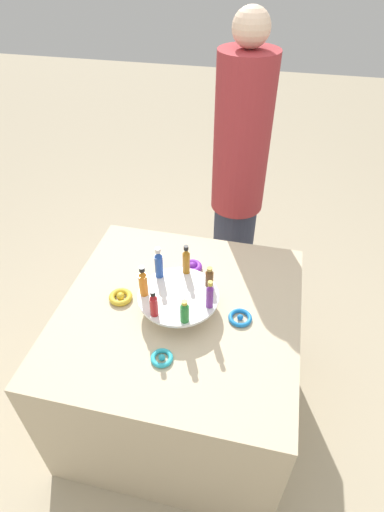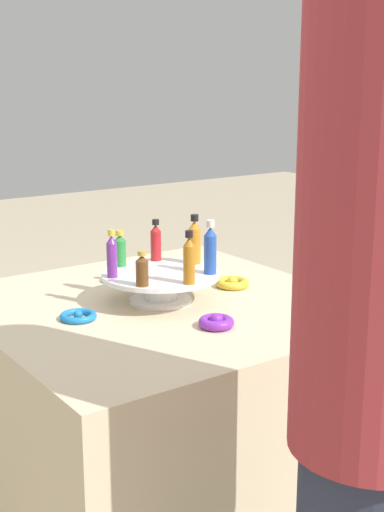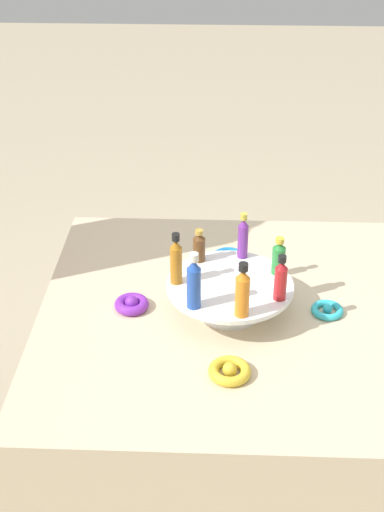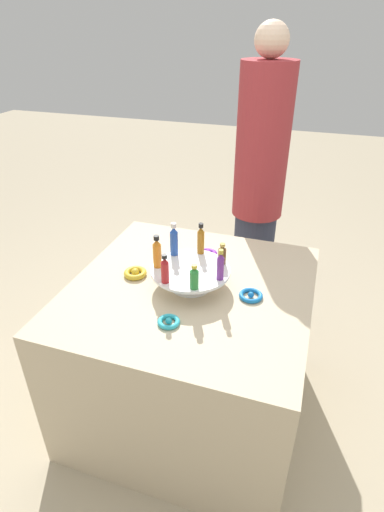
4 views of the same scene
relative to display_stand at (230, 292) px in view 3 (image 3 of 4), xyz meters
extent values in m
plane|color=tan|center=(0.00, 0.00, -0.77)|extent=(12.00, 12.00, 0.00)
cube|color=beige|center=(0.00, 0.00, -0.41)|extent=(0.97, 0.97, 0.71)
cylinder|color=white|center=(0.00, 0.00, -0.05)|extent=(0.17, 0.17, 0.01)
cylinder|color=white|center=(0.00, 0.00, -0.02)|extent=(0.09, 0.09, 0.06)
cylinder|color=white|center=(0.00, 0.00, 0.02)|extent=(0.32, 0.32, 0.01)
cylinder|color=#234CAD|center=(-0.09, -0.10, 0.08)|extent=(0.03, 0.03, 0.10)
cone|color=#234CAD|center=(-0.09, -0.10, 0.14)|extent=(0.03, 0.03, 0.02)
cylinder|color=silver|center=(-0.09, -0.10, 0.16)|extent=(0.02, 0.02, 0.02)
cylinder|color=orange|center=(0.03, -0.13, 0.08)|extent=(0.03, 0.03, 0.10)
cone|color=orange|center=(0.03, -0.13, 0.14)|extent=(0.03, 0.03, 0.02)
cylinder|color=black|center=(0.03, -0.13, 0.16)|extent=(0.02, 0.02, 0.02)
cylinder|color=#B21E23|center=(0.12, -0.06, 0.07)|extent=(0.03, 0.03, 0.09)
cone|color=#B21E23|center=(0.12, -0.06, 0.12)|extent=(0.03, 0.03, 0.02)
cylinder|color=black|center=(0.12, -0.06, 0.14)|extent=(0.02, 0.02, 0.02)
cylinder|color=#288438|center=(0.12, 0.05, 0.06)|extent=(0.03, 0.03, 0.07)
cone|color=#288438|center=(0.12, 0.05, 0.11)|extent=(0.03, 0.03, 0.02)
cylinder|color=gold|center=(0.12, 0.05, 0.12)|extent=(0.02, 0.02, 0.01)
cylinder|color=#702D93|center=(0.03, 0.13, 0.07)|extent=(0.03, 0.03, 0.09)
cone|color=#702D93|center=(0.03, 0.13, 0.13)|extent=(0.03, 0.03, 0.02)
cylinder|color=gold|center=(0.03, 0.13, 0.15)|extent=(0.02, 0.02, 0.02)
cylinder|color=brown|center=(-0.08, 0.11, 0.06)|extent=(0.03, 0.03, 0.06)
cone|color=brown|center=(-0.08, 0.11, 0.10)|extent=(0.03, 0.03, 0.01)
cylinder|color=#B79338|center=(-0.08, 0.11, 0.11)|extent=(0.02, 0.02, 0.01)
cylinder|color=#AD6B19|center=(-0.13, 0.00, 0.07)|extent=(0.03, 0.03, 0.10)
cone|color=#AD6B19|center=(-0.13, 0.00, 0.13)|extent=(0.03, 0.03, 0.02)
cylinder|color=black|center=(-0.13, 0.00, 0.15)|extent=(0.02, 0.02, 0.02)
torus|color=#2DB7CC|center=(0.25, 0.00, -0.05)|extent=(0.08, 0.08, 0.02)
sphere|color=#2DB7CC|center=(0.25, 0.00, -0.05)|extent=(0.02, 0.02, 0.02)
torus|color=blue|center=(0.00, 0.25, -0.05)|extent=(0.09, 0.09, 0.02)
sphere|color=blue|center=(0.00, 0.25, -0.05)|extent=(0.02, 0.02, 0.02)
torus|color=purple|center=(-0.25, 0.00, -0.05)|extent=(0.09, 0.09, 0.03)
sphere|color=purple|center=(-0.25, 0.00, -0.04)|extent=(0.04, 0.04, 0.04)
torus|color=gold|center=(0.00, -0.25, -0.05)|extent=(0.10, 0.10, 0.02)
sphere|color=gold|center=(0.00, -0.25, -0.04)|extent=(0.03, 0.03, 0.03)
camera|label=1|loc=(1.05, 0.29, 1.15)|focal=28.00mm
camera|label=2|loc=(-1.56, 1.00, 0.53)|focal=50.00mm
camera|label=3|loc=(-0.04, -1.48, 1.00)|focal=50.00mm
camera|label=4|loc=(1.27, 0.43, 0.88)|focal=28.00mm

